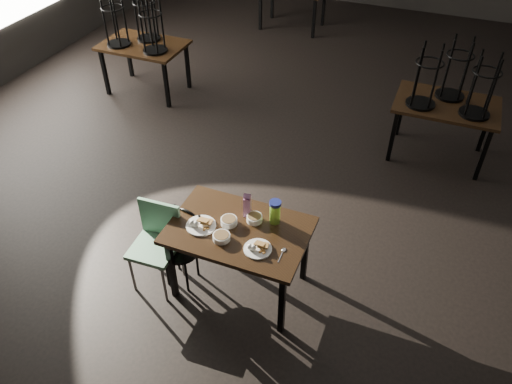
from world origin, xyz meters
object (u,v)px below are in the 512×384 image
at_px(juice_carton, 247,205).
at_px(water_bottle, 275,212).
at_px(main_table, 239,235).
at_px(school_chair, 157,239).
at_px(bentwood_chair, 183,242).

height_order(juice_carton, water_bottle, juice_carton).
bearing_deg(juice_carton, water_bottle, 2.15).
xyz_separation_m(main_table, juice_carton, (0.00, 0.19, 0.19)).
bearing_deg(school_chair, main_table, 10.41).
distance_m(juice_carton, school_chair, 0.89).
relative_size(juice_carton, water_bottle, 1.08).
bearing_deg(bentwood_chair, school_chair, -143.37).
relative_size(main_table, bentwood_chair, 1.54).
distance_m(juice_carton, water_bottle, 0.25).
distance_m(main_table, school_chair, 0.77).
bearing_deg(water_bottle, school_chair, -159.38).
bearing_deg(bentwood_chair, main_table, 17.53).
distance_m(water_bottle, bentwood_chair, 0.92).
distance_m(bentwood_chair, school_chair, 0.24).
xyz_separation_m(juice_carton, school_chair, (-0.74, -0.36, -0.34)).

